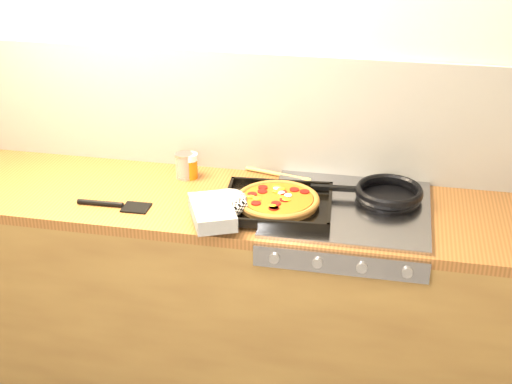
% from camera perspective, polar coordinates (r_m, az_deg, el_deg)
% --- Properties ---
extents(room_shell, '(3.20, 3.20, 3.20)m').
position_cam_1_polar(room_shell, '(2.91, -0.71, 6.33)').
color(room_shell, white).
rests_on(room_shell, ground).
extents(counter_run, '(3.20, 0.62, 0.90)m').
position_cam_1_polar(counter_run, '(2.98, -1.82, -8.35)').
color(counter_run, olive).
rests_on(counter_run, ground).
extents(stovetop, '(0.60, 0.56, 0.02)m').
position_cam_1_polar(stovetop, '(2.69, 7.42, -1.34)').
color(stovetop, '#98989D').
rests_on(stovetop, counter_run).
extents(pizza_on_tray, '(0.53, 0.49, 0.07)m').
position_cam_1_polar(pizza_on_tray, '(2.62, 0.31, -0.91)').
color(pizza_on_tray, black).
rests_on(pizza_on_tray, stovetop).
extents(frying_pan, '(0.44, 0.28, 0.04)m').
position_cam_1_polar(frying_pan, '(2.75, 10.47, -0.11)').
color(frying_pan, black).
rests_on(frying_pan, stovetop).
extents(tomato_can, '(0.10, 0.10, 0.11)m').
position_cam_1_polar(tomato_can, '(2.92, -5.73, 2.10)').
color(tomato_can, '#99110C').
rests_on(tomato_can, counter_run).
extents(juice_glass, '(0.08, 0.08, 0.11)m').
position_cam_1_polar(juice_glass, '(2.92, -5.30, 2.12)').
color(juice_glass, '#D05E0C').
rests_on(juice_glass, counter_run).
extents(wooden_spoon, '(0.30, 0.10, 0.02)m').
position_cam_1_polar(wooden_spoon, '(2.92, 2.36, 1.31)').
color(wooden_spoon, tan).
rests_on(wooden_spoon, counter_run).
extents(black_spatula, '(0.28, 0.09, 0.02)m').
position_cam_1_polar(black_spatula, '(2.74, -11.21, -1.02)').
color(black_spatula, black).
rests_on(black_spatula, counter_run).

